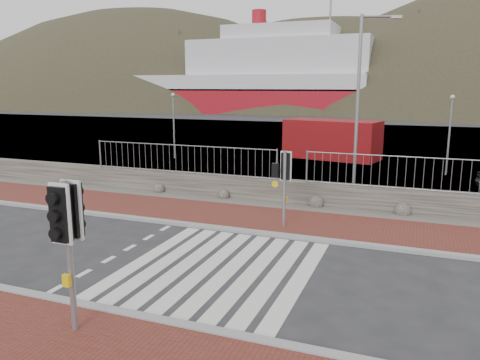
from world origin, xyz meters
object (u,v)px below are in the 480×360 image
at_px(traffic_signal_near, 68,225).
at_px(traffic_signal_far, 284,173).
at_px(shipping_container, 332,139).
at_px(ferry, 244,81).
at_px(streetlight, 361,100).

height_order(traffic_signal_near, traffic_signal_far, traffic_signal_near).
distance_m(traffic_signal_near, shipping_container, 23.35).
relative_size(traffic_signal_far, shipping_container, 0.44).
relative_size(ferry, traffic_signal_near, 16.98).
bearing_deg(shipping_container, traffic_signal_far, -73.40).
bearing_deg(traffic_signal_far, ferry, -66.78).
bearing_deg(streetlight, traffic_signal_far, -133.70).
xyz_separation_m(ferry, traffic_signal_near, (23.39, -71.77, -3.24)).
relative_size(ferry, shipping_container, 8.56).
xyz_separation_m(traffic_signal_near, traffic_signal_far, (1.85, 7.75, -0.27)).
distance_m(traffic_signal_far, shipping_container, 15.63).
bearing_deg(traffic_signal_near, ferry, 108.31).
relative_size(ferry, traffic_signal_far, 19.57).
height_order(ferry, shipping_container, ferry).
relative_size(ferry, streetlight, 6.99).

